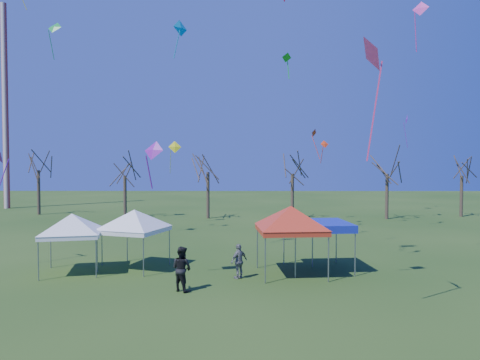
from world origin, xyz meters
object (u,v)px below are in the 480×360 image
object	(u,v)px
tree_3	(293,157)
tent_blue	(317,226)
tree_2	(208,155)
radio_mast	(5,106)
tree_1	(125,160)
tree_4	(387,158)
tent_white_west	(72,218)
tent_white_mid	(134,214)
person_dark	(182,269)
tree_5	(462,161)
person_grey	(239,261)
tree_0	(38,154)
tent_red	(291,211)

from	to	relation	value
tree_3	tent_blue	size ratio (longest dim) A/B	2.33
tree_2	radio_mast	bearing A→B (deg)	159.43
tree_1	tree_4	size ratio (longest dim) A/B	0.96
tree_1	tent_white_west	size ratio (longest dim) A/B	2.01
tent_white_mid	person_dark	xyz separation A→B (m)	(3.01, -3.95, -1.88)
tree_5	person_grey	distance (m)	33.66
tree_0	tent_white_mid	distance (m)	29.14
tree_1	tent_white_west	distance (m)	22.45
radio_mast	tent_white_west	xyz separation A→B (m)	(20.76, -31.31, -9.76)
tree_4	tree_1	bearing A→B (deg)	178.58
tree_0	tree_1	distance (m)	10.47
tree_4	tree_5	xyz separation A→B (m)	(8.37, 2.06, -0.33)
tree_0	tree_4	xyz separation A→B (m)	(36.20, -3.38, -0.43)
tent_white_mid	tent_red	bearing A→B (deg)	-8.67
tree_3	tent_white_mid	xyz separation A→B (m)	(-10.42, -20.42, -3.25)
radio_mast	person_grey	distance (m)	44.97
radio_mast	tree_3	bearing A→B (deg)	-16.31
tent_white_west	tent_white_mid	size ratio (longest dim) A/B	0.99
tent_blue	person_grey	size ratio (longest dim) A/B	2.08
radio_mast	tree_0	xyz separation A→B (m)	(7.15, -6.62, -6.01)
tree_3	tent_white_west	size ratio (longest dim) A/B	2.11
tent_white_mid	person_dark	distance (m)	5.31
tree_0	tree_3	size ratio (longest dim) A/B	1.07
tent_blue	person_dark	bearing A→B (deg)	-149.51
tent_white_west	tent_red	size ratio (longest dim) A/B	0.86
tree_3	person_dark	world-z (taller)	tree_3
tree_1	tent_white_west	bearing A→B (deg)	-80.88
tree_1	tree_3	distance (m)	16.81
radio_mast	tent_blue	distance (m)	46.14
radio_mast	tree_5	world-z (taller)	radio_mast
tree_1	tree_3	xyz separation A→B (m)	(16.80, -0.60, 0.29)
tree_2	person_dark	distance (m)	25.29
tree_4	tent_white_mid	size ratio (longest dim) A/B	2.08
tree_4	tent_white_west	bearing A→B (deg)	-136.68
tree_0	tree_4	bearing A→B (deg)	-5.34
tree_2	tree_3	distance (m)	8.41
tent_blue	tree_1	bearing A→B (deg)	126.59
tent_blue	person_dark	world-z (taller)	tent_blue
tree_0	tree_4	world-z (taller)	tree_0
tree_2	tent_blue	bearing A→B (deg)	-70.65
tree_3	tent_red	distance (m)	21.97
tree_0	tree_3	xyz separation A→B (m)	(26.88, -3.34, -0.41)
person_grey	person_dark	bearing A→B (deg)	-3.31
radio_mast	tree_5	distance (m)	52.76
tree_4	tent_white_west	distance (m)	31.24
tree_1	person_dark	world-z (taller)	tree_1
person_dark	tent_red	bearing A→B (deg)	-117.43
tree_2	person_grey	bearing A→B (deg)	-81.50
tent_red	person_grey	bearing A→B (deg)	-163.91
radio_mast	tent_red	size ratio (longest dim) A/B	5.71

